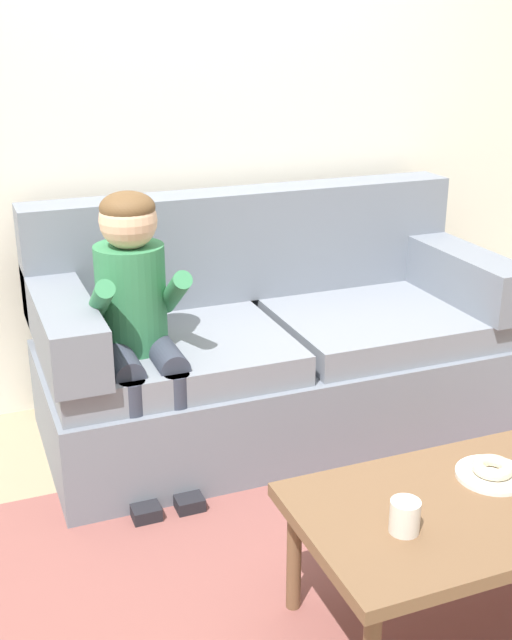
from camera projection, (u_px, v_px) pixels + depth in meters
name	position (u px, v px, depth m)	size (l,w,h in m)	color
ground	(327.00, 536.00, 2.75)	(10.00, 10.00, 0.00)	#9E896B
wall_back	(194.00, 85.00, 3.47)	(8.00, 0.10, 2.80)	silver
area_rug	(362.00, 578.00, 2.53)	(2.45, 1.69, 0.01)	brown
couch	(272.00, 347.00, 3.42)	(1.95, 0.90, 0.98)	slate
coffee_table	(484.00, 509.00, 2.24)	(1.08, 0.58, 0.42)	brown
person_child	(137.00, 311.00, 2.91)	(0.34, 0.58, 1.10)	#337A4C
plate	(492.00, 475.00, 2.32)	(0.21, 0.21, 0.01)	white
donut	(493.00, 467.00, 2.31)	(0.12, 0.12, 0.04)	beige
mug	(405.00, 516.00, 2.06)	(0.08, 0.08, 0.09)	silver
toy_controller	(465.00, 489.00, 2.98)	(0.23, 0.09, 0.05)	gold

